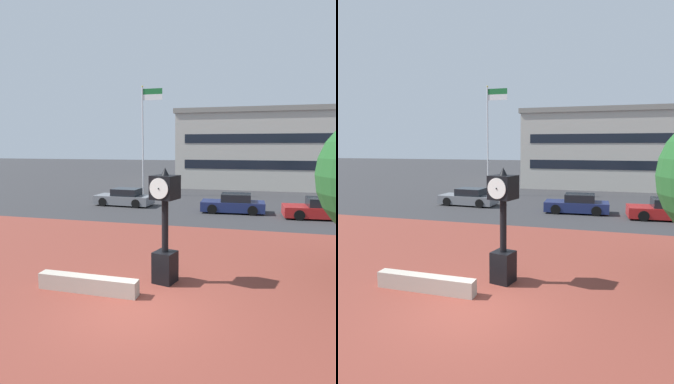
{
  "view_description": "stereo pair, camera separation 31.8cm",
  "coord_description": "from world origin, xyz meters",
  "views": [
    {
      "loc": [
        3.17,
        -8.61,
        4.43
      ],
      "look_at": [
        0.44,
        1.92,
        3.01
      ],
      "focal_mm": 33.07,
      "sensor_mm": 36.0,
      "label": 1
    },
    {
      "loc": [
        3.47,
        -8.52,
        4.43
      ],
      "look_at": [
        0.44,
        1.92,
        3.01
      ],
      "focal_mm": 33.07,
      "sensor_mm": 36.0,
      "label": 2
    }
  ],
  "objects": [
    {
      "name": "ground_plane",
      "position": [
        0.0,
        0.0,
        0.0
      ],
      "size": [
        200.0,
        200.0,
        0.0
      ],
      "primitive_type": "plane",
      "color": "#2D2D30"
    },
    {
      "name": "plaza_brick_paving",
      "position": [
        0.0,
        3.08,
        0.0
      ],
      "size": [
        44.0,
        14.16,
        0.01
      ],
      "primitive_type": "cube",
      "color": "brown",
      "rests_on": "ground"
    },
    {
      "name": "planter_wall",
      "position": [
        -1.79,
        0.76,
        0.25
      ],
      "size": [
        3.21,
        0.45,
        0.5
      ],
      "primitive_type": "cube",
      "rotation": [
        0.0,
        0.0,
        -0.02
      ],
      "color": "#ADA393",
      "rests_on": "ground"
    },
    {
      "name": "street_clock",
      "position": [
        0.29,
        2.1,
        1.88
      ],
      "size": [
        0.92,
        0.95,
        3.76
      ],
      "rotation": [
        0.0,
        0.0,
        -0.25
      ],
      "color": "black",
      "rests_on": "ground"
    },
    {
      "name": "car_street_near",
      "position": [
        -6.56,
        15.94,
        0.57
      ],
      "size": [
        4.35,
        2.1,
        1.28
      ],
      "rotation": [
        0.0,
        0.0,
        1.51
      ],
      "color": "slate",
      "rests_on": "ground"
    },
    {
      "name": "car_street_mid",
      "position": [
        6.94,
        14.41,
        0.57
      ],
      "size": [
        4.52,
        2.15,
        1.28
      ],
      "rotation": [
        0.0,
        0.0,
        1.63
      ],
      "color": "maroon",
      "rests_on": "ground"
    },
    {
      "name": "car_street_far",
      "position": [
        1.55,
        15.06,
        0.57
      ],
      "size": [
        4.22,
        1.96,
        1.28
      ],
      "rotation": [
        0.0,
        0.0,
        1.61
      ],
      "color": "navy",
      "rests_on": "ground"
    },
    {
      "name": "flagpole_primary",
      "position": [
        -6.69,
        21.34,
        5.74
      ],
      "size": [
        1.86,
        0.14,
        9.62
      ],
      "color": "silver",
      "rests_on": "ground"
    },
    {
      "name": "civic_building",
      "position": [
        4.79,
        35.07,
        4.13
      ],
      "size": [
        20.69,
        16.04,
        8.25
      ],
      "color": "#B2ADA3",
      "rests_on": "ground"
    }
  ]
}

